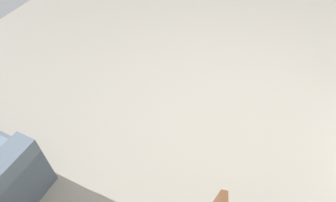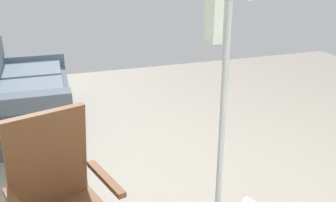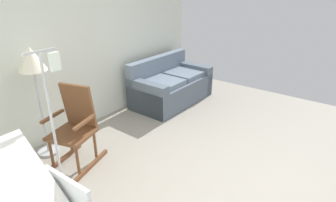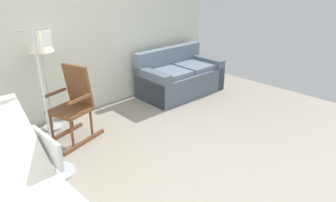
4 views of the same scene
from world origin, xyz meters
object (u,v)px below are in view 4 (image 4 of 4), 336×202
Objects in this scene: iv_pole at (54,155)px; rocking_chair at (73,105)px; couch at (180,78)px; floor_lamp at (41,48)px.

rocking_chair is at bearing 45.59° from iv_pole.
couch is 0.96× the size of iv_pole.
rocking_chair is at bearing -77.07° from floor_lamp.
iv_pole is at bearing -113.21° from floor_lamp.
iv_pole is (-0.49, -1.15, -0.98)m from floor_lamp.
rocking_chair is 0.62× the size of iv_pole.
iv_pole reaches higher than floor_lamp.
couch is 1.09× the size of floor_lamp.
floor_lamp is at bearing 66.79° from iv_pole.
floor_lamp is 0.88× the size of iv_pole.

